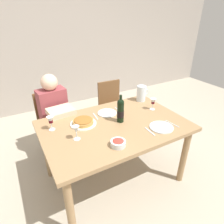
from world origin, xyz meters
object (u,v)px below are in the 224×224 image
(chair_left, at_px, (53,119))
(diner_left, at_px, (58,119))
(wine_bottle, at_px, (121,111))
(water_pitcher, at_px, (141,94))
(baked_tart, at_px, (83,122))
(salad_bowl, at_px, (118,143))
(chair_right, at_px, (112,106))
(wine_glass_right_diner, at_px, (153,102))
(wine_glass_left_diner, at_px, (51,120))
(dining_table, at_px, (114,132))
(dinner_plate_left_setting, at_px, (161,127))
(wine_glass_centre, at_px, (76,130))
(dinner_plate_right_setting, at_px, (107,113))

(chair_left, xyz_separation_m, diner_left, (0.02, -0.24, 0.12))
(wine_bottle, relative_size, water_pitcher, 1.51)
(wine_bottle, distance_m, baked_tart, 0.41)
(baked_tart, height_order, salad_bowl, same)
(water_pitcher, distance_m, chair_right, 0.64)
(baked_tart, distance_m, wine_glass_right_diner, 0.86)
(wine_glass_left_diner, bearing_deg, dining_table, -20.01)
(baked_tart, bearing_deg, water_pitcher, 11.82)
(diner_left, bearing_deg, dinner_plate_left_setting, 124.89)
(dining_table, bearing_deg, baked_tart, 149.95)
(salad_bowl, height_order, wine_glass_centre, wine_glass_centre)
(diner_left, bearing_deg, wine_glass_right_diner, 143.92)
(water_pitcher, bearing_deg, chair_left, 152.41)
(wine_glass_right_diner, bearing_deg, dinner_plate_right_setting, 161.68)
(salad_bowl, xyz_separation_m, wine_glass_right_diner, (0.73, 0.41, 0.07))
(wine_bottle, bearing_deg, wine_glass_left_diner, 163.85)
(diner_left, bearing_deg, dinner_plate_right_setting, 133.41)
(dining_table, bearing_deg, wine_glass_left_diner, 159.99)
(wine_bottle, xyz_separation_m, dinner_plate_left_setting, (0.30, -0.31, -0.13))
(dinner_plate_left_setting, distance_m, chair_left, 1.49)
(wine_glass_centre, bearing_deg, wine_bottle, 8.67)
(baked_tart, bearing_deg, chair_left, 103.14)
(wine_glass_left_diner, bearing_deg, baked_tart, -9.68)
(baked_tart, bearing_deg, dinner_plate_left_setting, -34.44)
(baked_tart, height_order, chair_left, chair_left)
(wine_glass_right_diner, relative_size, dinner_plate_right_setting, 0.64)
(diner_left, bearing_deg, baked_tart, 101.37)
(wine_bottle, xyz_separation_m, chair_left, (-0.54, 0.89, -0.40))
(water_pitcher, height_order, dinner_plate_left_setting, water_pitcher)
(wine_bottle, relative_size, wine_glass_right_diner, 2.18)
(water_pitcher, height_order, dinner_plate_right_setting, water_pitcher)
(water_pitcher, bearing_deg, wine_glass_centre, -158.56)
(water_pitcher, xyz_separation_m, wine_glass_right_diner, (-0.03, -0.28, 0.01))
(dining_table, distance_m, wine_glass_centre, 0.48)
(dining_table, height_order, dinner_plate_left_setting, dinner_plate_left_setting)
(dinner_plate_left_setting, xyz_separation_m, chair_right, (0.07, 1.16, -0.27))
(baked_tart, relative_size, chair_right, 0.32)
(wine_glass_left_diner, relative_size, chair_left, 0.17)
(wine_glass_right_diner, distance_m, chair_right, 0.88)
(dining_table, height_order, baked_tart, baked_tart)
(wine_glass_right_diner, height_order, diner_left, diner_left)
(baked_tart, height_order, dinner_plate_right_setting, baked_tart)
(salad_bowl, bearing_deg, chair_left, 103.71)
(wine_bottle, bearing_deg, water_pitcher, 32.33)
(salad_bowl, relative_size, wine_glass_left_diner, 0.92)
(wine_bottle, bearing_deg, chair_left, 121.42)
(salad_bowl, height_order, wine_glass_right_diner, wine_glass_right_diner)
(diner_left, relative_size, chair_right, 1.33)
(baked_tart, relative_size, dinner_plate_left_setting, 1.13)
(salad_bowl, relative_size, dinner_plate_right_setting, 0.62)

